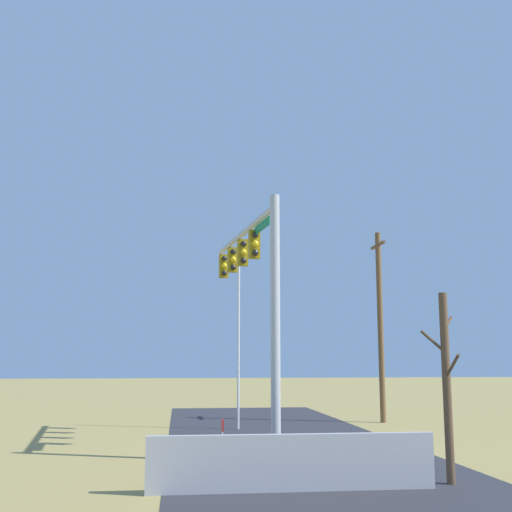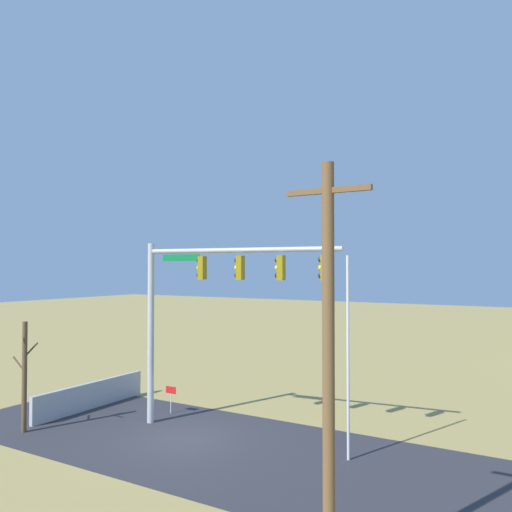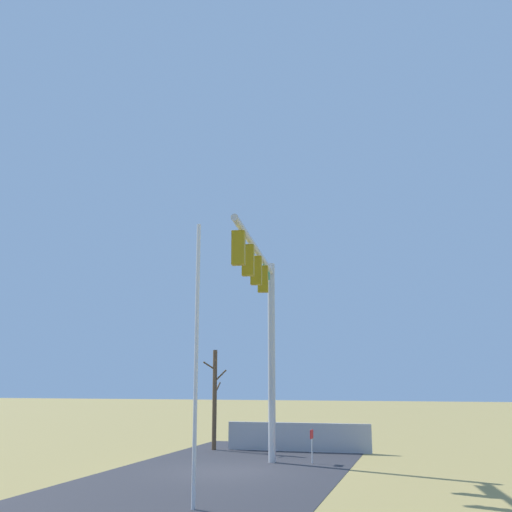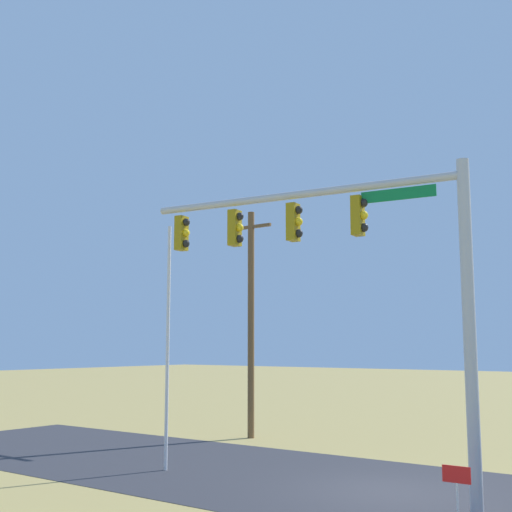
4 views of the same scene
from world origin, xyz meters
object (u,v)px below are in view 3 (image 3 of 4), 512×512
Objects in this scene: signal_mast at (263,307)px; flagpole at (196,360)px; bare_tree at (215,398)px; open_sign at (312,438)px.

signal_mast reaches higher than flagpole.
bare_tree reaches higher than open_sign.
flagpole is 1.59× the size of bare_tree.
signal_mast is 5.58m from open_sign.
bare_tree is 6.24m from open_sign.
open_sign is (2.78, -1.17, -4.70)m from signal_mast.
open_sign is at bearing -8.02° from flagpole.
flagpole is at bearing -162.78° from bare_tree.
signal_mast is 6.50m from flagpole.
flagpole is at bearing 179.15° from signal_mast.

